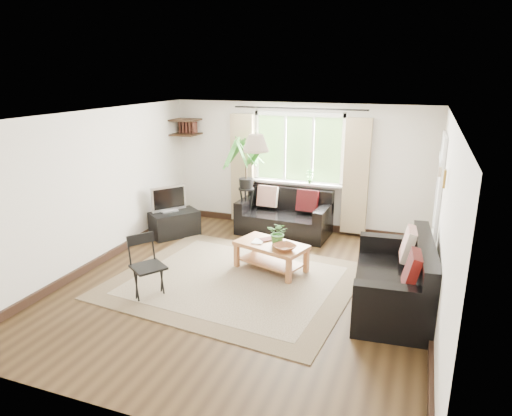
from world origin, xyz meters
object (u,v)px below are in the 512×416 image
(tv_stand, at_px, (175,224))
(sofa_right, at_px, (393,275))
(coffee_table, at_px, (271,257))
(sofa_back, at_px, (284,214))
(palm_stand, at_px, (246,185))
(folding_chair, at_px, (148,268))

(tv_stand, bearing_deg, sofa_right, -72.63)
(coffee_table, bearing_deg, sofa_right, -16.18)
(coffee_table, xyz_separation_m, tv_stand, (-2.17, 0.85, 0.01))
(sofa_back, xyz_separation_m, sofa_right, (2.11, -2.16, 0.04))
(sofa_right, relative_size, coffee_table, 1.73)
(palm_stand, bearing_deg, sofa_back, 0.44)
(tv_stand, xyz_separation_m, palm_stand, (1.13, 0.77, 0.66))
(sofa_right, distance_m, folding_chair, 3.20)
(sofa_right, xyz_separation_m, tv_stand, (-3.99, 1.38, -0.20))
(sofa_right, distance_m, coffee_table, 1.91)
(folding_chair, bearing_deg, coffee_table, -7.77)
(sofa_right, height_order, palm_stand, palm_stand)
(tv_stand, distance_m, palm_stand, 1.52)
(sofa_back, height_order, sofa_right, sofa_right)
(sofa_back, bearing_deg, coffee_table, -76.69)
(sofa_back, bearing_deg, sofa_right, -42.45)
(tv_stand, xyz_separation_m, folding_chair, (0.91, -2.26, 0.20))
(sofa_back, relative_size, tv_stand, 1.97)
(sofa_back, distance_m, coffee_table, 1.67)
(coffee_table, relative_size, tv_stand, 1.25)
(sofa_back, height_order, coffee_table, sofa_back)
(coffee_table, xyz_separation_m, folding_chair, (-1.26, -1.41, 0.21))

